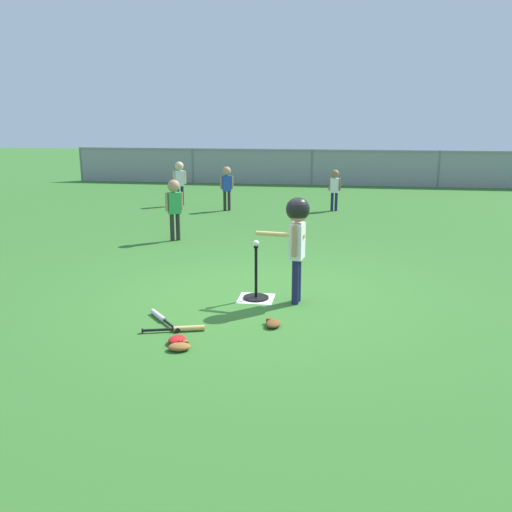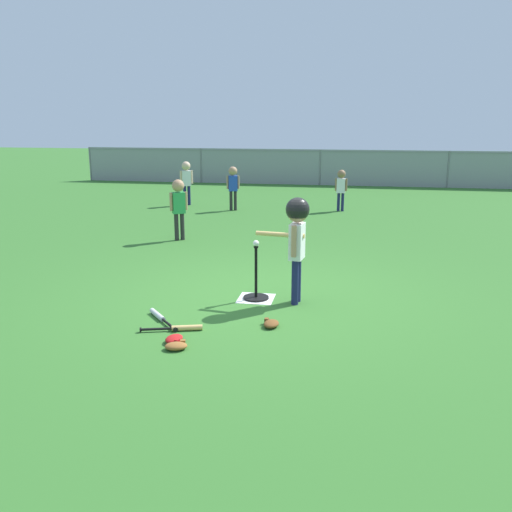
% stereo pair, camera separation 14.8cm
% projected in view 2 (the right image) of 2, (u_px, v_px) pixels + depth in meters
% --- Properties ---
extents(ground_plane, '(60.00, 60.00, 0.00)m').
position_uv_depth(ground_plane, '(259.00, 296.00, 7.09)').
color(ground_plane, '#336B28').
extents(home_plate, '(0.44, 0.44, 0.01)m').
position_uv_depth(home_plate, '(256.00, 298.00, 7.00)').
color(home_plate, white).
rests_on(home_plate, ground_plane).
extents(batting_tee, '(0.32, 0.32, 0.67)m').
position_uv_depth(batting_tee, '(256.00, 290.00, 6.97)').
color(batting_tee, black).
rests_on(batting_tee, ground_plane).
extents(baseball_on_tee, '(0.07, 0.07, 0.07)m').
position_uv_depth(baseball_on_tee, '(256.00, 243.00, 6.82)').
color(baseball_on_tee, white).
rests_on(baseball_on_tee, batting_tee).
extents(batter_child, '(0.65, 0.37, 1.30)m').
position_uv_depth(batter_child, '(297.00, 229.00, 6.62)').
color(batter_child, '#191E4C').
rests_on(batter_child, ground_plane).
extents(fielder_near_right, '(0.29, 0.19, 0.98)m').
position_uv_depth(fielder_near_right, '(341.00, 185.00, 13.22)').
color(fielder_near_right, '#191E4C').
rests_on(fielder_near_right, ground_plane).
extents(fielder_deep_left, '(0.30, 0.22, 1.10)m').
position_uv_depth(fielder_deep_left, '(186.00, 177.00, 14.09)').
color(fielder_deep_left, '#191E4C').
rests_on(fielder_deep_left, ground_plane).
extents(fielder_deep_center, '(0.30, 0.21, 1.05)m').
position_uv_depth(fielder_deep_center, '(233.00, 182.00, 13.32)').
color(fielder_deep_center, '#262626').
rests_on(fielder_deep_center, ground_plane).
extents(fielder_deep_right, '(0.29, 0.23, 1.11)m').
position_uv_depth(fielder_deep_right, '(179.00, 201.00, 10.11)').
color(fielder_deep_right, '#262626').
rests_on(fielder_deep_right, ground_plane).
extents(spare_bat_silver, '(0.50, 0.57, 0.06)m').
position_uv_depth(spare_bat_silver, '(160.00, 317.00, 6.28)').
color(spare_bat_silver, silver).
rests_on(spare_bat_silver, ground_plane).
extents(spare_bat_wood, '(0.65, 0.24, 0.06)m').
position_uv_depth(spare_bat_wood, '(181.00, 328.00, 5.95)').
color(spare_bat_wood, '#DBB266').
rests_on(spare_bat_wood, ground_plane).
extents(glove_by_plate, '(0.19, 0.24, 0.07)m').
position_uv_depth(glove_by_plate, '(271.00, 324.00, 6.06)').
color(glove_by_plate, brown).
rests_on(glove_by_plate, ground_plane).
extents(glove_near_bats, '(0.20, 0.25, 0.07)m').
position_uv_depth(glove_near_bats, '(174.00, 339.00, 5.64)').
color(glove_near_bats, '#B21919').
rests_on(glove_near_bats, ground_plane).
extents(glove_tossed_aside, '(0.26, 0.22, 0.07)m').
position_uv_depth(glove_tossed_aside, '(176.00, 346.00, 5.48)').
color(glove_tossed_aside, brown).
rests_on(glove_tossed_aside, ground_plane).
extents(outfield_fence, '(16.06, 0.06, 1.15)m').
position_uv_depth(outfield_fence, '(320.00, 166.00, 18.20)').
color(outfield_fence, slate).
rests_on(outfield_fence, ground_plane).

